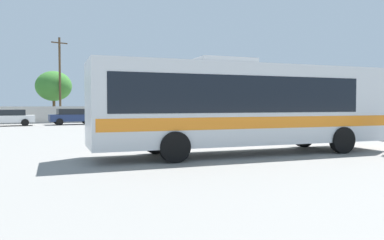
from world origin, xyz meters
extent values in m
plane|color=gray|center=(0.00, 10.00, 0.00)|extent=(300.00, 300.00, 0.00)
cube|color=beige|center=(0.00, 29.16, 0.87)|extent=(80.00, 0.30, 1.74)
cube|color=silver|center=(-0.96, -0.09, 1.93)|extent=(11.99, 3.48, 2.98)
cube|color=black|center=(-1.55, -0.05, 2.29)|extent=(9.87, 3.34, 1.31)
cube|color=orange|center=(-0.96, -0.09, 1.28)|extent=(11.75, 3.49, 0.42)
cube|color=#19212D|center=(4.94, -0.56, 2.47)|extent=(0.22, 2.29, 1.55)
cube|color=orange|center=(4.95, -0.56, 0.80)|extent=(0.26, 2.50, 0.71)
cube|color=#B2B2B2|center=(-1.85, -0.02, 3.54)|extent=(2.30, 1.57, 0.24)
cylinder|color=black|center=(2.79, 0.84, 0.52)|extent=(1.06, 0.38, 1.04)
cylinder|color=black|center=(2.59, -1.60, 0.52)|extent=(1.06, 0.38, 1.04)
cylinder|color=black|center=(-4.11, 1.39, 0.52)|extent=(1.06, 0.38, 1.04)
cylinder|color=black|center=(-4.30, -1.05, 0.52)|extent=(1.06, 0.38, 1.04)
cube|color=silver|center=(-9.81, 25.16, 0.64)|extent=(4.48, 1.93, 0.63)
cube|color=black|center=(-9.59, 25.17, 1.21)|extent=(2.48, 1.73, 0.52)
cylinder|color=black|center=(-8.41, 24.32, 0.32)|extent=(0.65, 0.24, 0.64)
cylinder|color=black|center=(-8.46, 26.08, 0.32)|extent=(0.65, 0.24, 0.64)
cube|color=navy|center=(-4.17, 25.21, 0.65)|extent=(4.37, 1.98, 0.66)
cube|color=black|center=(-4.39, 25.20, 1.25)|extent=(2.43, 1.75, 0.54)
cylinder|color=black|center=(-2.88, 26.15, 0.32)|extent=(0.65, 0.25, 0.64)
cylinder|color=black|center=(-2.80, 24.39, 0.32)|extent=(0.65, 0.25, 0.64)
cylinder|color=black|center=(-5.54, 26.04, 0.32)|extent=(0.65, 0.25, 0.64)
cylinder|color=black|center=(-5.47, 24.28, 0.32)|extent=(0.65, 0.25, 0.64)
cube|color=black|center=(1.59, 25.36, 0.64)|extent=(4.62, 2.22, 0.64)
cube|color=black|center=(1.37, 25.34, 1.22)|extent=(2.61, 1.88, 0.52)
cylinder|color=black|center=(2.89, 26.37, 0.32)|extent=(0.66, 0.28, 0.64)
cylinder|color=black|center=(3.06, 24.62, 0.32)|extent=(0.66, 0.28, 0.64)
cylinder|color=black|center=(0.13, 26.11, 0.32)|extent=(0.66, 0.28, 0.64)
cylinder|color=black|center=(0.29, 24.35, 0.32)|extent=(0.66, 0.28, 0.64)
cylinder|color=#4C3823|center=(-4.64, 32.07, 4.71)|extent=(0.24, 0.24, 9.41)
cube|color=#473321|center=(-4.64, 32.07, 8.81)|extent=(1.77, 0.57, 0.12)
cylinder|color=brown|center=(-5.13, 34.20, 1.33)|extent=(0.32, 0.32, 2.65)
ellipsoid|color=#38752D|center=(-5.13, 34.20, 4.09)|extent=(4.10, 4.10, 3.48)
camera|label=1|loc=(-8.97, -12.49, 1.92)|focal=35.22mm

